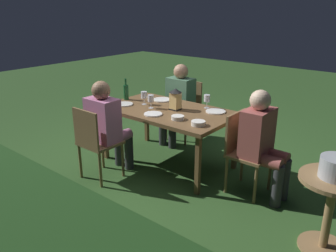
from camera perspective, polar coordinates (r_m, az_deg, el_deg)
ground_plane at (r=4.50m, az=0.00°, el=-6.09°), size 16.00×16.00×0.00m
dining_table at (r=4.25m, az=0.00°, el=2.06°), size 1.61×0.94×0.72m
chair_side_right_b at (r=3.99m, az=-11.99°, el=-2.37°), size 0.42×0.40×0.87m
person_in_pink at (r=4.05m, az=-10.00°, el=0.40°), size 0.38×0.47×1.15m
chair_side_left_b at (r=5.17m, az=2.95°, el=3.11°), size 0.42×0.40×0.87m
person_in_green at (r=4.98m, az=1.64°, el=4.30°), size 0.38×0.47×1.15m
chair_head_near at (r=3.77m, az=12.51°, el=-3.69°), size 0.40×0.42×0.87m
person_in_rust at (r=3.64m, az=15.41°, el=-2.22°), size 0.48×0.38×1.15m
lantern_centerpiece at (r=4.19m, az=1.25°, el=4.68°), size 0.15×0.15×0.27m
green_bottle_on_table at (r=4.69m, az=-6.98°, el=5.66°), size 0.07×0.07×0.29m
wine_glass_a at (r=4.26m, az=-2.86°, el=4.49°), size 0.08×0.08×0.17m
wine_glass_b at (r=4.29m, az=6.48°, el=4.50°), size 0.08×0.08×0.17m
wine_glass_c at (r=4.43m, az=-4.00°, el=5.06°), size 0.08×0.08×0.17m
plate_a at (r=4.03m, az=-2.50°, el=2.00°), size 0.22×0.22×0.01m
plate_b at (r=4.64m, az=-0.99°, el=4.38°), size 0.24×0.24×0.01m
plate_c at (r=4.16m, az=7.91°, el=2.40°), size 0.24×0.24×0.01m
plate_d at (r=4.47m, az=-7.29°, el=3.61°), size 0.23×0.23×0.01m
bowl_olives at (r=3.86m, az=1.62°, el=1.43°), size 0.15×0.15×0.04m
bowl_bread at (r=3.68m, az=5.05°, el=0.50°), size 0.15×0.15×0.05m
side_table at (r=3.11m, az=25.34°, el=-11.36°), size 0.54×0.54×0.67m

